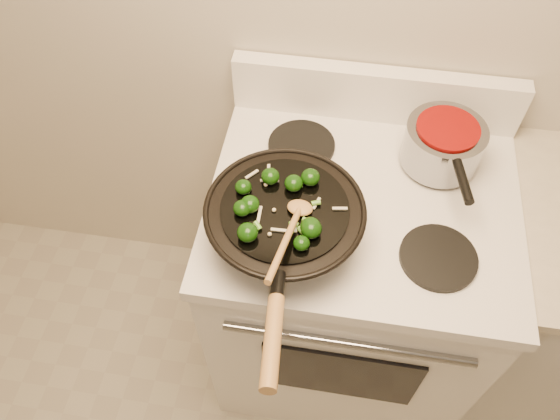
# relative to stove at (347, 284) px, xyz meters

# --- Properties ---
(stove) EXTENTS (0.78, 0.67, 1.08)m
(stove) POSITION_rel_stove_xyz_m (0.00, 0.00, 0.00)
(stove) COLOR white
(stove) RESTS_ON ground
(wok) EXTENTS (0.36, 0.60, 0.17)m
(wok) POSITION_rel_stove_xyz_m (-0.18, -0.16, 0.52)
(wok) COLOR black
(wok) RESTS_ON stove
(stirfry) EXTENTS (0.25, 0.23, 0.04)m
(stirfry) POSITION_rel_stove_xyz_m (-0.19, -0.16, 0.59)
(stirfry) COLOR #0E3207
(stirfry) RESTS_ON wok
(wooden_spoon) EXTENTS (0.07, 0.26, 0.08)m
(wooden_spoon) POSITION_rel_stove_xyz_m (-0.16, -0.22, 0.60)
(wooden_spoon) COLOR #A77841
(wooden_spoon) RESTS_ON wok
(saucepan) EXTENTS (0.20, 0.32, 0.12)m
(saucepan) POSITION_rel_stove_xyz_m (0.18, 0.14, 0.52)
(saucepan) COLOR gray
(saucepan) RESTS_ON stove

